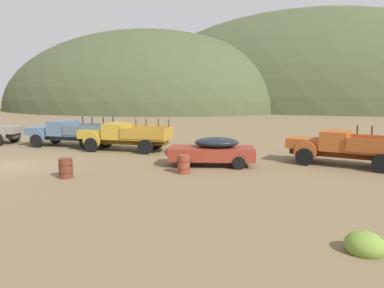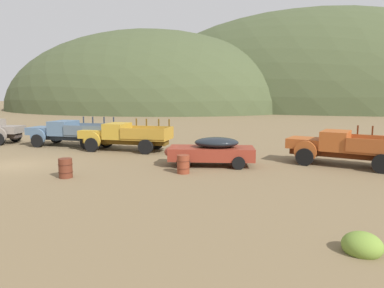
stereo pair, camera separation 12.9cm
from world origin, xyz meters
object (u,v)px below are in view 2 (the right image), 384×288
at_px(car_rust_red, 209,151).
at_px(oil_drum_spare, 66,168).
at_px(truck_oxide_orange, 338,147).
at_px(truck_mustard, 119,136).
at_px(oil_drum_foreground, 183,164).
at_px(truck_chalk_blue, 65,133).

distance_m(car_rust_red, oil_drum_spare, 7.42).
xyz_separation_m(car_rust_red, truck_oxide_orange, (6.47, 2.85, 0.20)).
relative_size(truck_mustard, car_rust_red, 1.27).
distance_m(truck_mustard, oil_drum_spare, 8.19).
xyz_separation_m(truck_mustard, oil_drum_foreground, (7.06, -4.83, -0.54)).
height_order(truck_chalk_blue, car_rust_red, truck_chalk_blue).
relative_size(truck_chalk_blue, oil_drum_foreground, 7.46).
height_order(truck_chalk_blue, oil_drum_spare, truck_chalk_blue).
relative_size(truck_mustard, oil_drum_spare, 7.17).
bearing_deg(car_rust_red, oil_drum_spare, 26.57).
bearing_deg(truck_chalk_blue, truck_oxide_orange, 170.90).
height_order(truck_chalk_blue, truck_mustard, same).
bearing_deg(truck_mustard, oil_drum_foreground, 136.60).
bearing_deg(oil_drum_foreground, truck_mustard, 145.63).
distance_m(oil_drum_foreground, oil_drum_spare, 5.56).
distance_m(truck_oxide_orange, oil_drum_spare, 14.23).
height_order(truck_mustard, oil_drum_spare, truck_mustard).
relative_size(car_rust_red, oil_drum_foreground, 5.64).
relative_size(truck_chalk_blue, truck_mustard, 1.04).
bearing_deg(truck_oxide_orange, car_rust_red, 31.94).
xyz_separation_m(truck_chalk_blue, truck_mustard, (4.97, -0.23, -0.01)).
bearing_deg(truck_oxide_orange, oil_drum_spare, 43.11).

